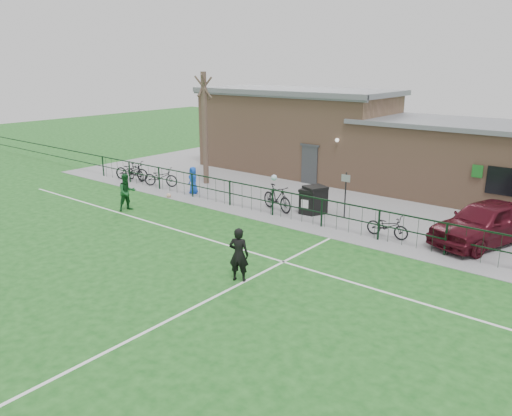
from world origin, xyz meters
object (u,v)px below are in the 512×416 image
Objects in this scene: wheelie_bin_left at (315,201)px; car_maroon at (485,222)px; spectator_child at (193,180)px; outfield_player at (127,192)px; wheelie_bin_right at (310,202)px; sign_post at (345,196)px; bicycle_e at (387,226)px; bicycle_b at (136,172)px; ball_ground at (169,195)px; bicycle_a at (132,171)px; bicycle_d at (277,198)px; bicycle_c at (161,177)px; bare_tree at (205,129)px.

car_maroon is at bearing 29.34° from wheelie_bin_left.
car_maroon is 13.72m from spectator_child.
wheelie_bin_right is at bearing -42.39° from outfield_player.
sign_post reaches higher than bicycle_e.
bicycle_b reaches higher than bicycle_e.
wheelie_bin_right reaches higher than bicycle_b.
ball_ground is at bearing 95.43° from bicycle_e.
bicycle_e is (3.85, -0.93, -0.13)m from wheelie_bin_left.
bicycle_a is 1.24× the size of bicycle_e.
bicycle_d is 1.17× the size of outfield_player.
sign_post is 13.03m from bicycle_a.
wheelie_bin_left is 7.47m from ball_ground.
wheelie_bin_right is 0.50× the size of bicycle_a.
outfield_player is at bearing 143.92° from bicycle_d.
car_maroon is (7.08, 0.86, 0.28)m from wheelie_bin_right.
spectator_child is 6.10× the size of ball_ground.
wheelie_bin_right is at bearing -109.07° from bicycle_c.
sign_post is 1.18× the size of outfield_player.
bicycle_b is 0.98× the size of bicycle_e.
bicycle_e is 11.45m from outfield_player.
bicycle_c is at bearing -173.86° from sign_post.
wheelie_bin_left is 0.58× the size of bicycle_d.
car_maroon reaches higher than bicycle_c.
outfield_player reaches higher than bicycle_c.
bicycle_a is at bearing -150.81° from bare_tree.
car_maroon reaches higher than bicycle_b.
bicycle_e is at bearing -9.84° from bare_tree.
bicycle_c is at bearing -108.16° from bicycle_a.
outfield_player is (2.31, -3.93, 0.32)m from bicycle_c.
spectator_child is at bearing 73.57° from ball_ground.
bare_tree is at bearing 78.64° from bicycle_e.
outfield_player is at bearing -81.40° from bare_tree.
bicycle_b is (-11.31, -0.98, -0.08)m from wheelie_bin_left.
sign_post is 5.56m from car_maroon.
bicycle_a is (-12.97, -1.22, -0.46)m from sign_post.
bare_tree is 3.04× the size of bicycle_d.
sign_post is at bearing -45.99° from outfield_player.
bicycle_e is (5.41, -0.21, -0.15)m from bicycle_d.
outfield_player is at bearing -148.46° from sign_post.
bare_tree is 9.42m from sign_post.
bicycle_c reaches higher than bicycle_b.
spectator_child reaches higher than bicycle_d.
spectator_child is at bearing 108.32° from bicycle_d.
spectator_child is 0.82× the size of outfield_player.
wheelie_bin_right is 0.75× the size of spectator_child.
wheelie_bin_left is 0.69× the size of bicycle_e.
bicycle_c reaches higher than bicycle_e.
outfield_player is at bearing -173.60° from bicycle_c.
bare_tree is at bearing 21.07° from outfield_player.
car_maroon is (5.53, 0.51, -0.20)m from sign_post.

